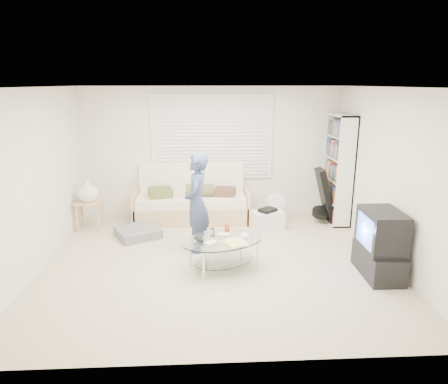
{
  "coord_description": "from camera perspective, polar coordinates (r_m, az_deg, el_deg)",
  "views": [
    {
      "loc": [
        -0.17,
        -5.45,
        2.55
      ],
      "look_at": [
        0.13,
        0.3,
        0.98
      ],
      "focal_mm": 32.0,
      "sensor_mm": 36.0,
      "label": 1
    }
  ],
  "objects": [
    {
      "name": "window_blinds",
      "position": [
        7.72,
        -1.72,
        7.85
      ],
      "size": [
        2.32,
        0.08,
        1.62
      ],
      "color": "silver",
      "rests_on": "ground"
    },
    {
      "name": "futon_sofa",
      "position": [
        7.66,
        -4.61,
        -1.48
      ],
      "size": [
        2.16,
        0.87,
        1.06
      ],
      "color": "tan",
      "rests_on": "ground"
    },
    {
      "name": "side_table",
      "position": [
        7.45,
        -18.84,
        -0.1
      ],
      "size": [
        0.46,
        0.37,
        0.91
      ],
      "color": "tan",
      "rests_on": "ground"
    },
    {
      "name": "bookshelf",
      "position": [
        7.71,
        15.96,
        3.15
      ],
      "size": [
        0.32,
        0.85,
        2.01
      ],
      "color": "white",
      "rests_on": "ground"
    },
    {
      "name": "grey_floor_pillow",
      "position": [
        7.05,
        -12.21,
        -5.64
      ],
      "size": [
        0.89,
        0.89,
        0.15
      ],
      "primitive_type": "cube",
      "rotation": [
        0.0,
        0.0,
        0.49
      ],
      "color": "slate",
      "rests_on": "ground"
    },
    {
      "name": "storage_bin",
      "position": [
        7.27,
        6.22,
        -3.91
      ],
      "size": [
        0.61,
        0.49,
        0.37
      ],
      "color": "white",
      "rests_on": "ground"
    },
    {
      "name": "coffee_table",
      "position": [
        5.65,
        -0.01,
        -7.57
      ],
      "size": [
        1.4,
        1.17,
        0.56
      ],
      "color": "silver",
      "rests_on": "ground"
    },
    {
      "name": "standing_person",
      "position": [
        6.13,
        -3.91,
        -1.6
      ],
      "size": [
        0.43,
        0.6,
        1.54
      ],
      "primitive_type": "imported",
      "rotation": [
        0.0,
        0.0,
        -1.67
      ],
      "color": "#32536C",
      "rests_on": "ground"
    },
    {
      "name": "ground",
      "position": [
        6.02,
        -1.09,
        -9.76
      ],
      "size": [
        5.0,
        5.0,
        0.0
      ],
      "primitive_type": "plane",
      "color": "tan",
      "rests_on": "ground"
    },
    {
      "name": "tv_unit",
      "position": [
        5.83,
        21.4,
        -6.99
      ],
      "size": [
        0.48,
        0.85,
        0.92
      ],
      "color": "black",
      "rests_on": "ground"
    },
    {
      "name": "floor_fan",
      "position": [
        7.52,
        7.37,
        -1.89
      ],
      "size": [
        0.36,
        0.24,
        0.59
      ],
      "color": "white",
      "rests_on": "ground"
    },
    {
      "name": "room_shell",
      "position": [
        6.01,
        -1.33,
        6.47
      ],
      "size": [
        5.02,
        4.52,
        2.51
      ],
      "color": "white",
      "rests_on": "ground"
    },
    {
      "name": "guitar_case",
      "position": [
        7.68,
        14.15,
        -1.02
      ],
      "size": [
        0.41,
        0.38,
        1.02
      ],
      "color": "black",
      "rests_on": "ground"
    }
  ]
}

